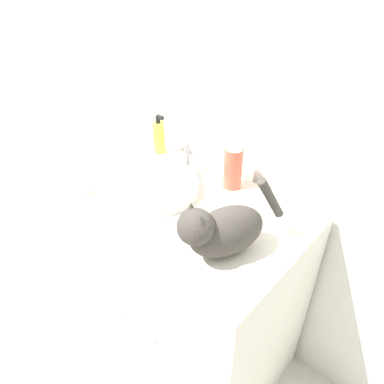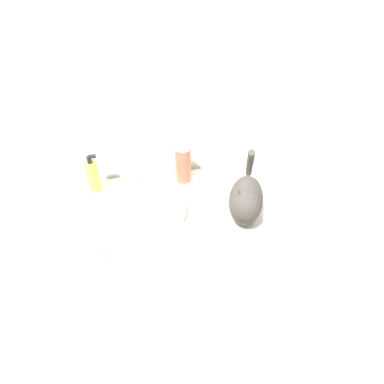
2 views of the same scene
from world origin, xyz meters
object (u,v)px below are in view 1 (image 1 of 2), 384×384
object	(u,v)px
cat	(221,230)
soap_bottle	(159,137)
spray_bottle	(233,164)
cup	(78,186)

from	to	relation	value
cat	soap_bottle	xyz separation A→B (m)	(-0.59, 0.32, -0.02)
cat	spray_bottle	size ratio (longest dim) A/B	1.79
cat	cup	distance (m)	0.59
cat	spray_bottle	distance (m)	0.37
cat	soap_bottle	distance (m)	0.67
soap_bottle	spray_bottle	world-z (taller)	spray_bottle
spray_bottle	cup	bearing A→B (deg)	-132.74
cat	soap_bottle	bearing A→B (deg)	-95.31
spray_bottle	soap_bottle	bearing A→B (deg)	179.29
cat	soap_bottle	world-z (taller)	cat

